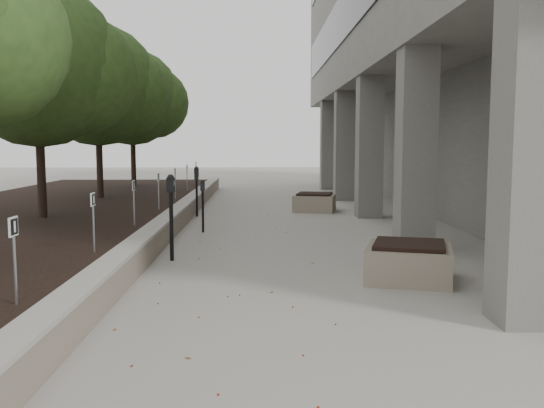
{
  "coord_description": "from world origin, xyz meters",
  "views": [
    {
      "loc": [
        0.28,
        -5.74,
        2.14
      ],
      "look_at": [
        0.53,
        6.39,
        0.87
      ],
      "focal_mm": 38.82,
      "sensor_mm": 36.0,
      "label": 1
    }
  ],
  "objects": [
    {
      "name": "parking_meter_4",
      "position": [
        -1.55,
        11.2,
        0.68
      ],
      "size": [
        0.15,
        0.12,
        1.35
      ],
      "primitive_type": null,
      "rotation": [
        0.0,
        0.0,
        0.18
      ],
      "color": "black",
      "rests_on": "ground"
    },
    {
      "name": "parking_meter_3",
      "position": [
        -1.08,
        8.19,
        0.63
      ],
      "size": [
        0.13,
        0.1,
        1.26
      ],
      "primitive_type": null,
      "rotation": [
        0.0,
        0.0,
        0.11
      ],
      "color": "black",
      "rests_on": "ground"
    },
    {
      "name": "planter_front",
      "position": [
        2.6,
        3.21,
        0.3
      ],
      "size": [
        1.58,
        1.58,
        0.59
      ],
      "primitive_type": null,
      "rotation": [
        0.0,
        0.0,
        -0.28
      ],
      "color": "gray",
      "rests_on": "ground"
    },
    {
      "name": "crabapple_tree_4",
      "position": [
        -4.8,
        13.0,
        3.12
      ],
      "size": [
        4.6,
        4.0,
        5.44
      ],
      "primitive_type": null,
      "color": "#2B4B1C",
      "rests_on": "planting_bed"
    },
    {
      "name": "planting_bed",
      "position": [
        -5.5,
        9.0,
        0.2
      ],
      "size": [
        7.0,
        26.0,
        0.4
      ],
      "primitive_type": "cube",
      "color": "black",
      "rests_on": "ground"
    },
    {
      "name": "parking_meter_2",
      "position": [
        -1.33,
        4.82,
        0.79
      ],
      "size": [
        0.17,
        0.14,
        1.58
      ],
      "primitive_type": null,
      "rotation": [
        0.0,
        0.0,
        -0.16
      ],
      "color": "black",
      "rests_on": "ground"
    },
    {
      "name": "parking_sign_8",
      "position": [
        -2.35,
        18.5,
        0.88
      ],
      "size": [
        0.04,
        0.22,
        0.96
      ],
      "primitive_type": null,
      "color": "black",
      "rests_on": "planting_bed"
    },
    {
      "name": "crabapple_tree_5",
      "position": [
        -4.8,
        18.0,
        3.12
      ],
      "size": [
        4.6,
        4.0,
        5.44
      ],
      "primitive_type": null,
      "color": "#2B4B1C",
      "rests_on": "planting_bed"
    },
    {
      "name": "ground",
      "position": [
        0.0,
        0.0,
        0.0
      ],
      "size": [
        90.0,
        90.0,
        0.0
      ],
      "primitive_type": "plane",
      "color": "#9D9790",
      "rests_on": "ground"
    },
    {
      "name": "parking_sign_7",
      "position": [
        -2.35,
        15.5,
        0.88
      ],
      "size": [
        0.04,
        0.22,
        0.96
      ],
      "primitive_type": null,
      "color": "black",
      "rests_on": "planting_bed"
    },
    {
      "name": "parking_sign_2",
      "position": [
        -2.35,
        0.5,
        0.88
      ],
      "size": [
        0.04,
        0.22,
        0.96
      ],
      "primitive_type": null,
      "color": "black",
      "rests_on": "planting_bed"
    },
    {
      "name": "berry_scatter",
      "position": [
        -0.1,
        5.0,
        0.01
      ],
      "size": [
        3.3,
        14.1,
        0.02
      ],
      "primitive_type": null,
      "color": "maroon",
      "rests_on": "ground"
    },
    {
      "name": "parking_sign_4",
      "position": [
        -2.35,
        6.5,
        0.88
      ],
      "size": [
        0.04,
        0.22,
        0.96
      ],
      "primitive_type": null,
      "color": "black",
      "rests_on": "planting_bed"
    },
    {
      "name": "parking_meter_5",
      "position": [
        -1.55,
        11.24,
        0.73
      ],
      "size": [
        0.16,
        0.12,
        1.46
      ],
      "primitive_type": null,
      "rotation": [
        0.0,
        0.0,
        -0.15
      ],
      "color": "black",
      "rests_on": "ground"
    },
    {
      "name": "planter_back",
      "position": [
        1.99,
        12.47,
        0.29
      ],
      "size": [
        1.46,
        1.46,
        0.57
      ],
      "primitive_type": null,
      "rotation": [
        0.0,
        0.0,
        -0.22
      ],
      "color": "gray",
      "rests_on": "ground"
    },
    {
      "name": "parking_sign_3",
      "position": [
        -2.35,
        3.5,
        0.88
      ],
      "size": [
        0.04,
        0.22,
        0.96
      ],
      "primitive_type": null,
      "color": "black",
      "rests_on": "planting_bed"
    },
    {
      "name": "parking_sign_5",
      "position": [
        -2.35,
        9.5,
        0.88
      ],
      "size": [
        0.04,
        0.22,
        0.96
      ],
      "primitive_type": null,
      "color": "black",
      "rests_on": "planting_bed"
    },
    {
      "name": "parking_sign_6",
      "position": [
        -2.35,
        12.5,
        0.88
      ],
      "size": [
        0.04,
        0.22,
        0.96
      ],
      "primitive_type": null,
      "color": "black",
      "rests_on": "planting_bed"
    },
    {
      "name": "retaining_wall",
      "position": [
        -1.82,
        9.0,
        0.25
      ],
      "size": [
        0.39,
        26.0,
        0.5
      ],
      "primitive_type": null,
      "color": "gray",
      "rests_on": "ground"
    },
    {
      "name": "crabapple_tree_3",
      "position": [
        -4.8,
        8.0,
        3.12
      ],
      "size": [
        4.6,
        4.0,
        5.44
      ],
      "primitive_type": null,
      "color": "#2B4B1C",
      "rests_on": "planting_bed"
    }
  ]
}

